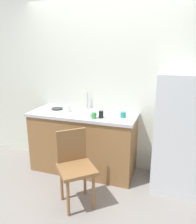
% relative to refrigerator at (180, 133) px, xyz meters
% --- Properties ---
extents(ground_plane, '(8.00, 8.00, 0.00)m').
position_rel_refrigerator_xyz_m(ground_plane, '(-1.08, -0.66, -0.76)').
color(ground_plane, gray).
extents(back_wall, '(4.80, 0.10, 2.60)m').
position_rel_refrigerator_xyz_m(back_wall, '(-1.08, 0.34, 0.54)').
color(back_wall, silver).
rests_on(back_wall, ground_plane).
extents(cabinet_base, '(1.53, 0.60, 0.87)m').
position_rel_refrigerator_xyz_m(cabinet_base, '(-1.35, -0.01, -0.33)').
color(cabinet_base, olive).
rests_on(cabinet_base, ground_plane).
extents(countertop, '(1.57, 0.64, 0.04)m').
position_rel_refrigerator_xyz_m(countertop, '(-1.35, -0.01, 0.13)').
color(countertop, '#B7B7BC').
rests_on(countertop, cabinet_base).
extents(faucet, '(0.02, 0.02, 0.25)m').
position_rel_refrigerator_xyz_m(faucet, '(-1.37, 0.24, 0.27)').
color(faucet, '#B7B7BC').
rests_on(faucet, countertop).
extents(refrigerator, '(0.64, 0.58, 1.53)m').
position_rel_refrigerator_xyz_m(refrigerator, '(0.00, 0.00, 0.00)').
color(refrigerator, silver).
rests_on(refrigerator, ground_plane).
extents(chair, '(0.56, 0.56, 0.89)m').
position_rel_refrigerator_xyz_m(chair, '(-1.15, -0.74, -0.26)').
color(chair, olive).
rests_on(chair, ground_plane).
extents(dish_tray, '(0.28, 0.20, 0.05)m').
position_rel_refrigerator_xyz_m(dish_tray, '(-1.30, -0.09, 0.17)').
color(dish_tray, white).
rests_on(dish_tray, countertop).
extents(hotplate, '(0.17, 0.17, 0.02)m').
position_rel_refrigerator_xyz_m(hotplate, '(-1.80, 0.06, 0.16)').
color(hotplate, '#2D2D2D').
rests_on(hotplate, countertop).
extents(cup_white, '(0.07, 0.07, 0.08)m').
position_rel_refrigerator_xyz_m(cup_white, '(-1.58, -0.01, 0.19)').
color(cup_white, white).
rests_on(cup_white, countertop).
extents(cup_teal, '(0.08, 0.08, 0.07)m').
position_rel_refrigerator_xyz_m(cup_teal, '(-0.75, -0.03, 0.18)').
color(cup_teal, teal).
rests_on(cup_teal, countertop).
extents(cup_green, '(0.06, 0.06, 0.08)m').
position_rel_refrigerator_xyz_m(cup_green, '(-1.10, -0.21, 0.19)').
color(cup_green, green).
rests_on(cup_green, countertop).
extents(cup_black, '(0.06, 0.06, 0.10)m').
position_rel_refrigerator_xyz_m(cup_black, '(-1.02, -0.15, 0.19)').
color(cup_black, black).
rests_on(cup_black, countertop).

